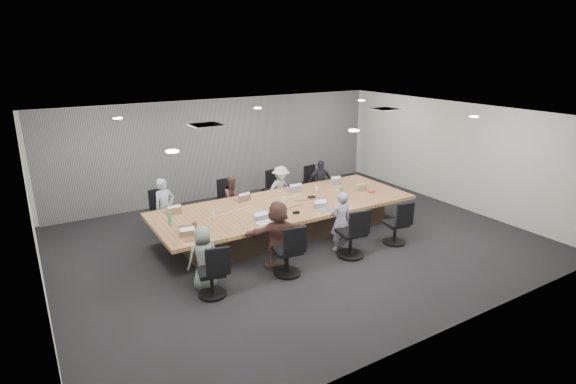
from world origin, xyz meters
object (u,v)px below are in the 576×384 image
snack_packet (371,191)px  laptop_6 (326,209)px  laptop_1 (243,199)px  person_2 (281,189)px  person_1 (233,199)px  bottle_green_left (170,218)px  chair_7 (395,227)px  bottle_clear (214,215)px  chair_6 (351,236)px  chair_2 (274,193)px  person_0 (165,208)px  chair_0 (162,216)px  laptop_2 (292,190)px  bottle_green_right (341,193)px  laptop_4 (192,238)px  laptop_3 (332,183)px  person_3 (320,182)px  person_5 (278,235)px  person_4 (203,258)px  stapler (296,212)px  chair_1 (228,203)px  laptop_0 (172,212)px  laptop_5 (264,223)px  person_6 (341,221)px  conference_table (286,218)px  chair_5 (287,254)px  mug_brown (195,225)px

snack_packet → laptop_6: bearing=-165.3°
laptop_1 → person_2: person_2 is taller
person_1 → bottle_green_left: (-1.94, -1.24, 0.29)m
chair_7 → bottle_clear: bottle_clear is taller
chair_6 → laptop_6: (0.00, 0.90, 0.31)m
chair_2 → person_0: 3.08m
chair_0 → person_1: size_ratio=0.63×
person_0 → chair_2: bearing=-7.9°
laptop_2 → bottle_green_right: bottle_green_right is taller
laptop_1 → laptop_4: (-1.81, -1.60, 0.00)m
bottle_clear → laptop_2: bearing=20.0°
chair_7 → bottle_green_right: bottle_green_right is taller
person_0 → laptop_3: (4.31, -0.55, 0.07)m
chair_6 → person_3: (1.37, 3.05, 0.18)m
laptop_4 → person_5: bearing=-5.6°
chair_6 → person_4: (-3.06, 0.35, 0.15)m
person_4 → stapler: size_ratio=7.93×
chair_1 → laptop_0: (-1.69, -0.90, 0.37)m
laptop_5 → laptop_4: bearing=177.8°
person_0 → person_4: 2.70m
laptop_5 → chair_0: bearing=117.3°
person_1 → laptop_1: person_1 is taller
bottle_green_right → stapler: 1.49m
person_6 → person_2: bearing=-81.5°
chair_1 → chair_2: (1.36, 0.00, 0.05)m
chair_0 → person_5: 3.38m
conference_table → snack_packet: bearing=-8.8°
person_6 → chair_5: bearing=23.8°
laptop_1 → laptop_3: same height
conference_table → laptop_5: (-0.99, -0.80, 0.35)m
chair_6 → laptop_1: chair_6 is taller
bottle_green_left → chair_0: bearing=80.9°
person_0 → laptop_5: bearing=-71.2°
conference_table → laptop_6: laptop_6 is taller
person_4 → mug_brown: person_4 is taller
person_3 → person_1: bearing=-170.8°
chair_0 → laptop_5: size_ratio=2.17×
laptop_0 → snack_packet: (4.66, -1.15, 0.01)m
mug_brown → laptop_0: bearing=95.7°
person_4 → laptop_6: person_4 is taller
snack_packet → chair_2: bearing=128.0°
laptop_1 → laptop_2: same height
laptop_0 → bottle_green_right: 3.88m
laptop_2 → chair_6: bearing=91.1°
bottle_clear → chair_5: bearing=-63.3°
laptop_1 → laptop_6: size_ratio=1.08×
laptop_0 → bottle_green_left: bottle_green_left is taller
chair_6 → person_1: size_ratio=0.74×
laptop_0 → person_0: bearing=-87.7°
chair_1 → person_2: 1.43m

